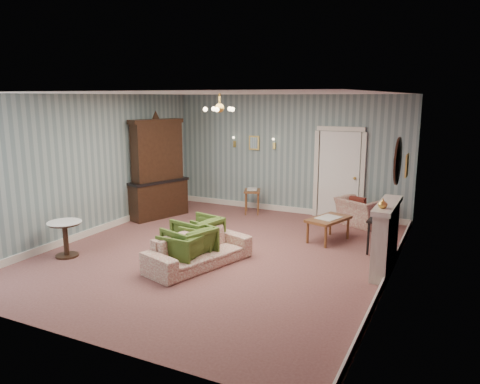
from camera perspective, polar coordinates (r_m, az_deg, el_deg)
The scene contains 27 objects.
floor at distance 8.62m, azimuth -2.38°, elevation -7.55°, with size 7.00×7.00×0.00m, color #82534C.
ceiling at distance 8.14m, azimuth -2.56°, elevation 12.11°, with size 7.00×7.00×0.00m, color white.
wall_back at distance 11.42m, azimuth 5.95°, elevation 4.65°, with size 6.00×6.00×0.00m, color slate.
wall_front at distance 5.51m, azimuth -20.11°, elevation -3.65°, with size 6.00×6.00×0.00m, color slate.
wall_left at distance 10.02m, azimuth -17.75°, elevation 3.17°, with size 7.00×7.00×0.00m, color slate.
wall_right at distance 7.34m, azimuth 18.61°, elevation 0.16°, with size 7.00×7.00×0.00m, color slate.
wall_right_floral at distance 7.34m, azimuth 18.49°, elevation 0.17°, with size 7.00×7.00×0.00m, color #A6535F.
door at distance 11.06m, azimuth 12.17°, elevation 2.28°, with size 1.12×0.12×2.16m, color white, non-canonical shape.
olive_chair_a at distance 7.84m, azimuth -7.00°, elevation -6.95°, with size 0.67×0.63×0.69m, color #435F21.
olive_chair_b at distance 7.99m, azimuth -6.28°, elevation -6.35°, with size 0.73×0.68×0.75m, color #435F21.
olive_chair_c at distance 8.53m, azimuth -5.26°, elevation -5.12°, with size 0.74×0.69×0.76m, color #435F21.
sofa_chintz at distance 7.91m, azimuth -5.14°, elevation -6.51°, with size 1.92×0.56×0.75m, color brown.
wingback_chair at distance 10.68m, azimuth 14.82°, elevation -1.81°, with size 0.95×0.62×0.83m, color brown.
dresser at distance 11.06m, azimuth -10.24°, elevation 3.19°, with size 0.51×1.49×2.48m, color black, non-canonical shape.
fireplace at distance 7.95m, azimuth 17.59°, elevation -5.39°, with size 0.30×1.40×1.16m, color beige, non-canonical shape.
mantel_vase at distance 7.40m, azimuth 17.27°, elevation -1.37°, with size 0.15×0.15×0.15m, color gold.
oval_mirror at distance 7.67m, azimuth 18.91°, elevation 3.65°, with size 0.04×0.76×0.84m, color white, non-canonical shape.
framed_print at distance 9.03m, azimuth 19.98°, elevation 3.11°, with size 0.04×0.34×0.42m, color gold, non-canonical shape.
coffee_table at distance 9.40m, azimuth 10.86°, elevation -4.56°, with size 0.53×0.95×0.48m, color brown, non-canonical shape.
side_table_black at distance 8.84m, azimuth 16.97°, elevation -5.34°, with size 0.44×0.44×0.65m, color black, non-canonical shape.
pedestal_table at distance 8.90m, azimuth -20.79°, elevation -5.47°, with size 0.60×0.60×0.66m, color black, non-canonical shape.
nesting_table at distance 11.39m, azimuth 1.51°, elevation -1.07°, with size 0.39×0.49×0.64m, color brown, non-canonical shape.
gilt_mirror_back at distance 11.69m, azimuth 1.74°, elevation 6.10°, with size 0.28×0.06×0.36m, color gold, non-canonical shape.
sconce_left at distance 11.91m, azimuth -0.72°, elevation 6.21°, with size 0.16×0.12×0.30m, color gold, non-canonical shape.
sconce_right at distance 11.46m, azimuth 4.22°, elevation 5.96°, with size 0.16×0.12×0.30m, color gold, non-canonical shape.
chandelier at distance 8.14m, azimuth -2.54°, elevation 10.21°, with size 0.56×0.56×0.36m, color gold, non-canonical shape.
burgundy_cushion at distance 10.53m, azimuth 14.41°, elevation -1.63°, with size 0.38×0.10×0.38m, color #5F2017.
Camera 1 is at (3.88, -7.15, 2.84)m, focal length 34.43 mm.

